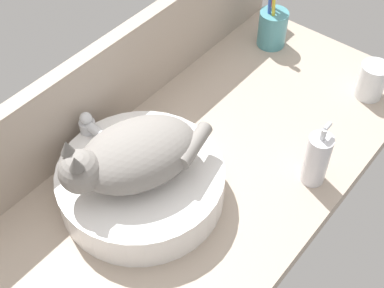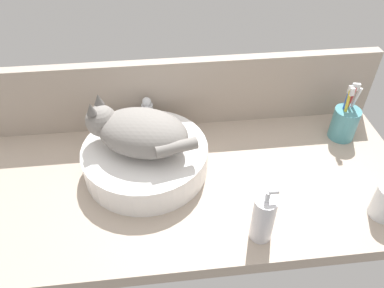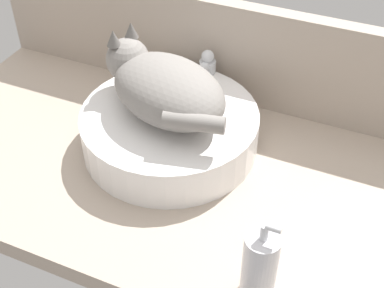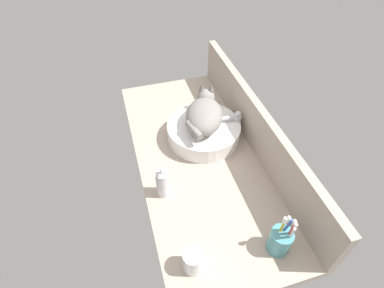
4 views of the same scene
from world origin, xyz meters
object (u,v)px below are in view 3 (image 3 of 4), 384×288
(soap_dispenser, at_px, (260,266))
(cat, at_px, (163,87))
(sink_basin, at_px, (170,130))
(faucet, at_px, (205,78))

(soap_dispenser, bearing_deg, cat, 136.86)
(sink_basin, xyz_separation_m, faucet, (0.01, 0.16, 0.03))
(faucet, bearing_deg, sink_basin, -94.22)
(sink_basin, height_order, soap_dispenser, soap_dispenser)
(soap_dispenser, bearing_deg, sink_basin, 136.00)
(cat, height_order, faucet, cat)
(sink_basin, distance_m, soap_dispenser, 0.38)
(cat, bearing_deg, faucet, 80.81)
(cat, distance_m, faucet, 0.17)
(sink_basin, xyz_separation_m, soap_dispenser, (0.27, -0.26, 0.03))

